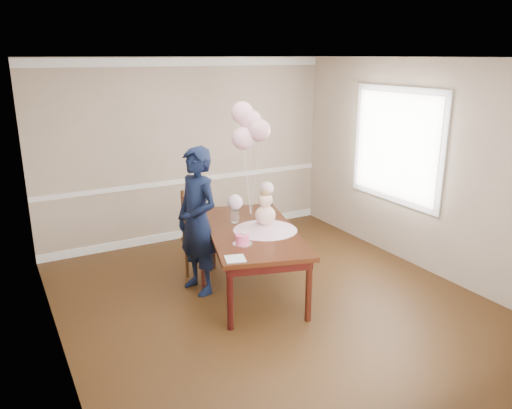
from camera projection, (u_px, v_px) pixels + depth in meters
name	position (u px, v px, depth m)	size (l,w,h in m)	color
floor	(272.00, 302.00, 5.72)	(4.50, 5.00, 0.00)	black
ceiling	(275.00, 57.00, 4.94)	(4.50, 5.00, 0.02)	white
wall_back	(188.00, 151.00, 7.43)	(4.50, 0.02, 2.70)	tan
wall_front	(469.00, 276.00, 3.23)	(4.50, 0.02, 2.70)	tan
wall_left	(49.00, 221.00, 4.30)	(0.02, 5.00, 2.70)	tan
wall_right	(425.00, 167.00, 6.37)	(0.02, 5.00, 2.70)	tan
chair_rail_trim	(189.00, 180.00, 7.55)	(4.50, 0.02, 0.07)	white
crown_molding	(185.00, 62.00, 7.06)	(4.50, 0.02, 0.12)	white
baseboard_trim	(191.00, 233.00, 7.79)	(4.50, 0.02, 0.12)	white
window_frame	(397.00, 146.00, 6.72)	(0.02, 1.66, 1.56)	silver
window_blinds	(396.00, 146.00, 6.71)	(0.01, 1.50, 1.40)	white
dining_table_top	(252.00, 231.00, 5.90)	(0.99, 1.99, 0.05)	black
table_apron	(252.00, 237.00, 5.92)	(0.90, 1.89, 0.10)	black
table_leg_fl	(230.00, 299.00, 5.07)	(0.07, 0.07, 0.70)	black
table_leg_fr	(309.00, 291.00, 5.23)	(0.07, 0.07, 0.70)	black
table_leg_bl	(208.00, 237.00, 6.78)	(0.07, 0.07, 0.70)	black
table_leg_br	(268.00, 233.00, 6.95)	(0.07, 0.07, 0.70)	black
baby_skirt	(265.00, 226.00, 5.86)	(0.76, 0.76, 0.10)	#DFA4B7
baby_torso	(265.00, 215.00, 5.83)	(0.24, 0.24, 0.24)	pink
baby_head	(265.00, 200.00, 5.77)	(0.17, 0.17, 0.17)	beige
baby_hair	(265.00, 195.00, 5.75)	(0.12, 0.12, 0.12)	brown
cake_platter	(242.00, 244.00, 5.43)	(0.22, 0.22, 0.01)	white
birthday_cake	(242.00, 239.00, 5.42)	(0.15, 0.15, 0.10)	#F84E81
cake_flower_a	(242.00, 233.00, 5.40)	(0.03, 0.03, 0.03)	silver
cake_flower_b	(245.00, 233.00, 5.42)	(0.03, 0.03, 0.03)	white
rose_vase_near	(235.00, 216.00, 6.12)	(0.10, 0.10, 0.16)	white
roses_near	(235.00, 202.00, 6.07)	(0.19, 0.19, 0.19)	beige
rose_vase_far	(267.00, 201.00, 6.74)	(0.10, 0.10, 0.16)	silver
roses_far	(267.00, 188.00, 6.69)	(0.19, 0.19, 0.19)	beige
napkin	(235.00, 259.00, 5.03)	(0.20, 0.20, 0.01)	silver
balloon_weight	(251.00, 214.00, 6.42)	(0.04, 0.04, 0.02)	silver
balloon_a	(243.00, 138.00, 6.12)	(0.28, 0.28, 0.28)	#FFB4CA
balloon_b	(259.00, 130.00, 6.08)	(0.28, 0.28, 0.28)	#E2A0AD
balloon_c	(251.00, 121.00, 6.18)	(0.28, 0.28, 0.28)	#E8A4BC
balloon_d	(242.00, 113.00, 6.15)	(0.28, 0.28, 0.28)	#FFB4C8
balloon_ribbon_a	(247.00, 183.00, 6.29)	(0.00, 0.00, 0.84)	white
balloon_ribbon_b	(255.00, 179.00, 6.27)	(0.00, 0.00, 0.94)	white
balloon_ribbon_c	(251.00, 174.00, 6.32)	(0.00, 0.00, 1.03)	silver
balloon_ribbon_d	(247.00, 170.00, 6.31)	(0.00, 0.00, 1.13)	white
dining_chair_seat	(208.00, 241.00, 6.21)	(0.49, 0.49, 0.06)	#371E0F
chair_leg_fl	(203.00, 269.00, 6.02)	(0.04, 0.04, 0.48)	#39140F
chair_leg_fr	(231.00, 262.00, 6.24)	(0.04, 0.04, 0.48)	#3A200F
chair_leg_bl	(187.00, 259.00, 6.33)	(0.04, 0.04, 0.48)	#3A200F
chair_leg_br	(214.00, 252.00, 6.55)	(0.04, 0.04, 0.48)	#3D1D10
chair_back_post_l	(200.00, 224.00, 5.83)	(0.04, 0.04, 0.63)	#3A1D0F
chair_back_post_r	(183.00, 215.00, 6.15)	(0.04, 0.04, 0.63)	#3E2211
chair_slat_low	(192.00, 230.00, 6.03)	(0.03, 0.45, 0.06)	#36130E
chair_slat_mid	(191.00, 216.00, 5.98)	(0.03, 0.45, 0.06)	#39180F
chair_slat_top	(191.00, 201.00, 5.93)	(0.03, 0.45, 0.06)	#37190F
woman	(197.00, 221.00, 5.78)	(0.63, 0.42, 1.75)	black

